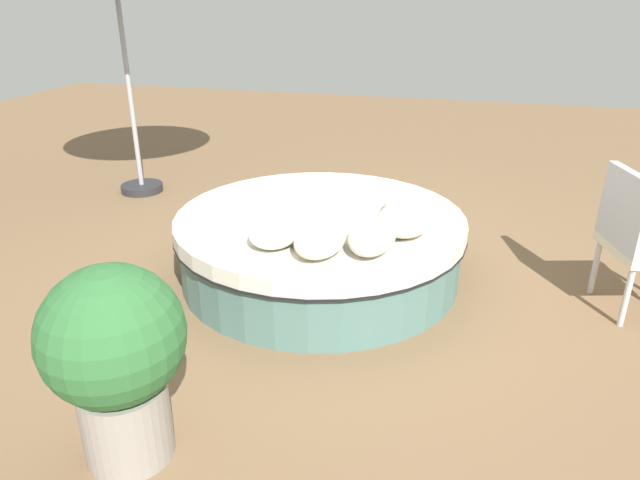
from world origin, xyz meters
name	(u,v)px	position (x,y,z in m)	size (l,w,h in m)	color
ground_plane	(320,276)	(0.00, 0.00, 0.00)	(16.00, 16.00, 0.00)	brown
round_bed	(320,245)	(0.00, 0.00, 0.26)	(2.14, 2.14, 0.50)	#4C726B
throw_pillow_0	(275,233)	(-0.58, 0.14, 0.59)	(0.42, 0.33, 0.16)	silver
throw_pillow_1	(320,239)	(-0.62, -0.17, 0.59)	(0.51, 0.31, 0.18)	beige
throw_pillow_2	(372,236)	(-0.48, -0.48, 0.59)	(0.54, 0.30, 0.17)	beige
throw_pillow_3	(404,220)	(-0.18, -0.64, 0.60)	(0.46, 0.37, 0.19)	beige
throw_pillow_4	(404,206)	(0.14, -0.59, 0.58)	(0.46, 0.28, 0.15)	beige
patio_chair	(637,234)	(0.08, -2.13, 0.56)	(0.64, 0.63, 0.98)	#B7B7BC
planter	(115,353)	(-2.01, 0.38, 0.57)	(0.64, 0.64, 0.98)	gray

